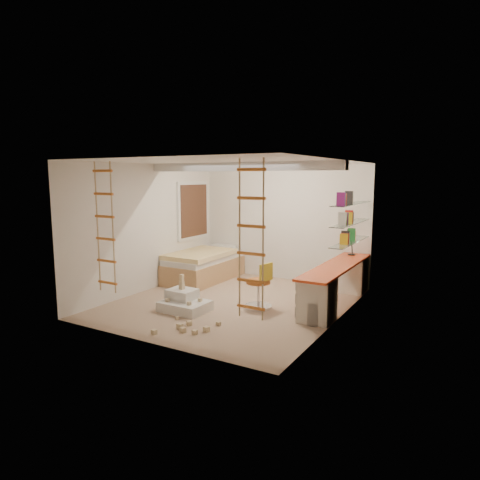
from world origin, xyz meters
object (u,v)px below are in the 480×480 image
Objects in this scene: desk at (336,283)px; bed at (204,266)px; swivel_chair at (259,291)px; play_platform at (184,303)px.

desk is 1.40× the size of bed.
desk is at bearing 38.74° from swivel_chair.
bed reaches higher than play_platform.
desk is 2.79m from play_platform.
swivel_chair is (2.07, -1.27, -0.02)m from bed.
swivel_chair is 1.03× the size of play_platform.
bed is 2.47× the size of play_platform.
desk is at bearing 37.00° from play_platform.
swivel_chair is at bearing 35.13° from play_platform.
swivel_chair is (-1.12, -0.90, -0.10)m from desk.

